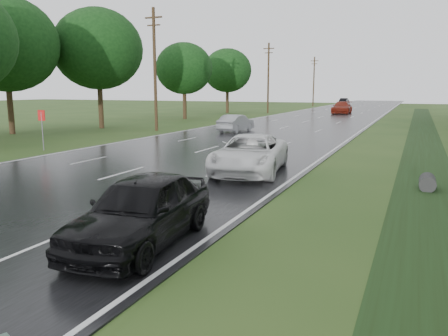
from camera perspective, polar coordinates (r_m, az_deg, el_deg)
name	(u,v)px	position (r m, az deg, el deg)	size (l,w,h in m)	color
road	(315,119)	(52.80, 11.85, 6.30)	(14.00, 180.00, 0.04)	black
edge_stripe_east	(376,120)	(51.81, 19.21, 5.91)	(0.12, 180.00, 0.01)	silver
edge_stripe_west	(261,117)	(54.60, 4.87, 6.63)	(0.12, 180.00, 0.01)	silver
center_line	(315,119)	(52.79, 11.86, 6.33)	(0.12, 180.00, 0.01)	silver
drainage_ditch	(425,155)	(25.46, 24.73, 1.58)	(2.20, 120.00, 0.56)	black
road_sign	(42,122)	(26.97, -22.70, 5.60)	(0.50, 0.06, 2.30)	slate
utility_pole_mid	(155,68)	(37.49, -9.02, 12.78)	(1.60, 0.26, 10.00)	#362316
utility_pole_far	(268,77)	(64.78, 5.81, 11.74)	(1.60, 0.26, 10.00)	#362316
utility_pole_distant	(314,81)	(93.74, 11.65, 11.11)	(1.60, 0.26, 10.00)	#362316
tree_west_c	(98,49)	(41.02, -16.15, 14.69)	(7.80, 7.80, 10.43)	#362316
tree_west_d	(184,69)	(52.09, -5.23, 12.81)	(6.60, 6.60, 8.80)	#362316
tree_west_e	(5,44)	(38.15, -26.70, 14.27)	(8.00, 8.00, 10.44)	#362316
tree_west_f	(227,71)	(64.93, 0.44, 12.61)	(7.00, 7.00, 9.29)	#362316
white_pickup	(250,154)	(18.12, 3.40, 1.86)	(2.59, 5.62, 1.56)	silver
dark_sedan	(142,209)	(9.91, -10.70, -5.33)	(1.87, 4.64, 1.58)	black
silver_sedan	(236,123)	(35.71, 1.56, 5.88)	(1.48, 4.23, 1.40)	gray
far_car_red	(342,107)	(65.10, 15.15, 7.64)	(2.39, 5.88, 1.71)	maroon
far_car_dark	(344,101)	(102.29, 15.44, 8.38)	(1.55, 4.46, 1.47)	black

